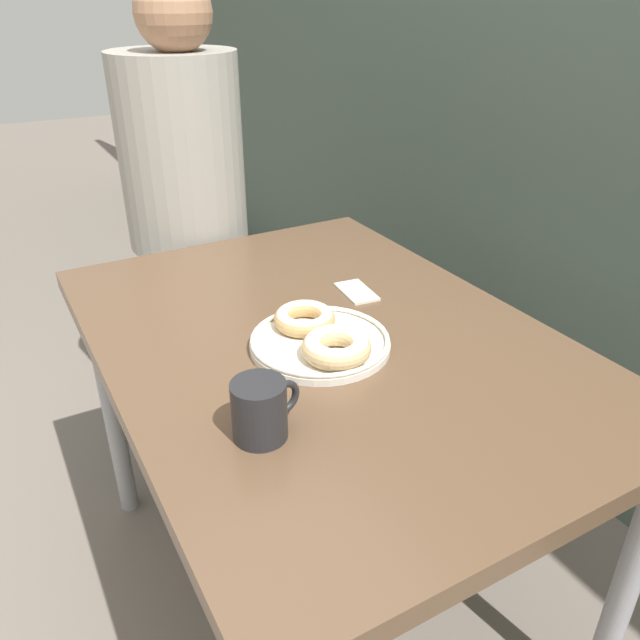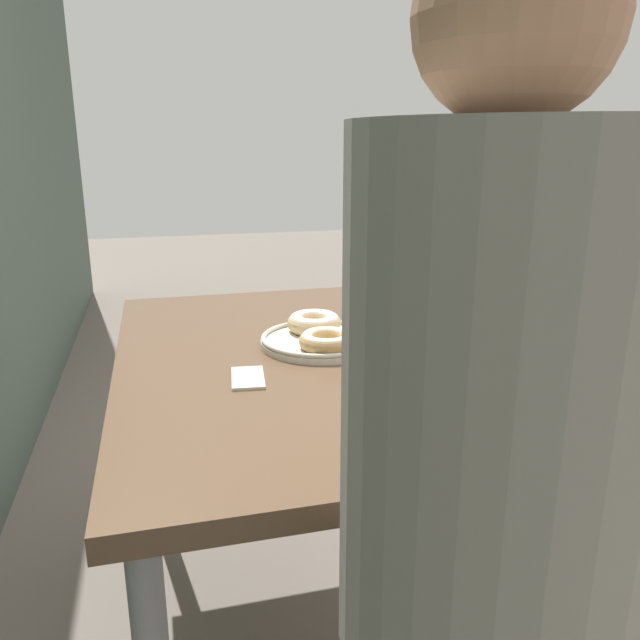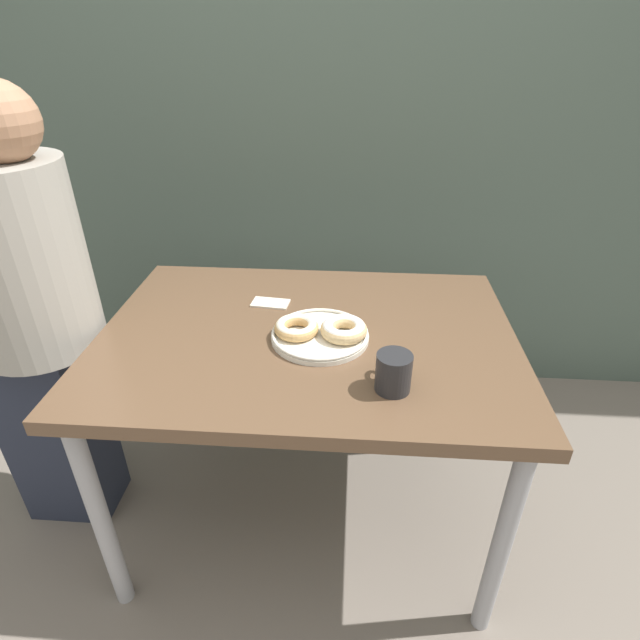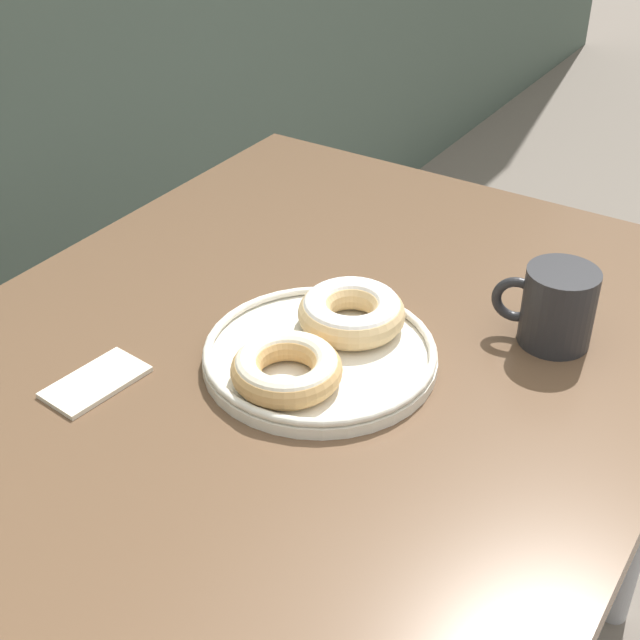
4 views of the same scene
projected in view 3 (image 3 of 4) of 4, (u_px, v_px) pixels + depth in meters
ground_plane at (303, 570)px, 1.60m from camera, size 14.00×14.00×0.00m
wall_back at (327, 88)px, 1.91m from camera, size 8.00×0.05×2.60m
dining_table at (307, 354)px, 1.46m from camera, size 1.18×0.84×0.75m
donut_plate at (321, 331)px, 1.38m from camera, size 0.30×0.27×0.06m
coffee_mug at (393, 371)px, 1.18m from camera, size 0.09×0.12×0.10m
person_figure at (34, 321)px, 1.45m from camera, size 0.37×0.35×1.41m
napkin at (270, 303)px, 1.57m from camera, size 0.12×0.08×0.01m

